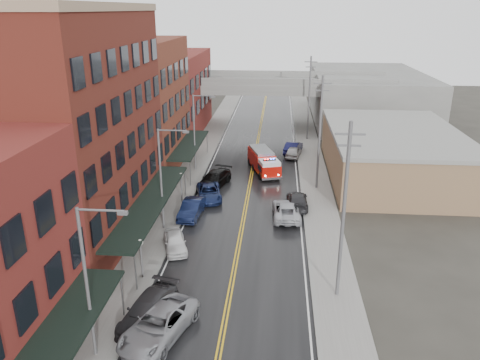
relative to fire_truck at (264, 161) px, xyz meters
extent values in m
cube|color=black|center=(-1.35, -9.83, -1.38)|extent=(11.00, 160.00, 0.02)
cube|color=slate|center=(-8.65, -9.83, -1.32)|extent=(3.00, 160.00, 0.15)
cube|color=slate|center=(5.95, -9.83, -1.32)|extent=(3.00, 160.00, 0.15)
cube|color=gray|center=(-7.00, -9.83, -1.32)|extent=(0.30, 160.00, 0.15)
cube|color=gray|center=(4.30, -9.83, -1.32)|extent=(0.30, 160.00, 0.15)
cube|color=#5A1B17|center=(-14.65, -16.83, 7.61)|extent=(9.00, 20.00, 18.00)
cube|color=brown|center=(-14.65, 0.67, 6.11)|extent=(9.00, 15.00, 15.00)
cube|color=maroon|center=(-14.65, 18.17, 4.61)|extent=(9.00, 20.00, 12.00)
cube|color=#8C6D4B|center=(14.65, 0.17, 1.11)|extent=(14.00, 22.00, 5.00)
cube|color=slate|center=(16.65, 30.17, 2.61)|extent=(18.00, 30.00, 8.00)
cylinder|color=slate|center=(-7.70, -28.23, 0.11)|extent=(0.10, 0.10, 3.00)
cube|color=black|center=(-8.85, -16.83, 1.61)|extent=(2.60, 18.00, 0.18)
cylinder|color=slate|center=(-7.70, -25.43, 0.11)|extent=(0.10, 0.10, 3.00)
cylinder|color=slate|center=(-7.70, -8.23, 0.11)|extent=(0.10, 0.10, 3.00)
cube|color=black|center=(-8.85, 0.67, 1.61)|extent=(2.60, 13.00, 0.18)
cylinder|color=slate|center=(-7.70, -5.43, 0.11)|extent=(0.10, 0.10, 3.00)
cylinder|color=slate|center=(-7.70, 6.77, 0.11)|extent=(0.10, 0.10, 3.00)
cylinder|color=#59595B|center=(-7.75, -23.83, 0.01)|extent=(0.14, 0.14, 2.80)
sphere|color=silver|center=(-7.75, -23.83, 1.51)|extent=(0.44, 0.44, 0.44)
cylinder|color=#59595B|center=(-7.75, -9.83, 0.01)|extent=(0.14, 0.14, 2.80)
sphere|color=silver|center=(-7.75, -9.83, 1.51)|extent=(0.44, 0.44, 0.44)
cylinder|color=#59595B|center=(-8.15, -31.83, 3.11)|extent=(0.18, 0.18, 9.00)
cylinder|color=#59595B|center=(-6.95, -31.83, 7.51)|extent=(2.40, 0.12, 0.12)
cube|color=#59595B|center=(-5.85, -31.83, 7.41)|extent=(0.50, 0.22, 0.18)
cylinder|color=#59595B|center=(-8.15, -15.83, 3.11)|extent=(0.18, 0.18, 9.00)
cylinder|color=#59595B|center=(-6.95, -15.83, 7.51)|extent=(2.40, 0.12, 0.12)
cube|color=#59595B|center=(-5.85, -15.83, 7.41)|extent=(0.50, 0.22, 0.18)
cylinder|color=#59595B|center=(-8.15, 0.17, 3.11)|extent=(0.18, 0.18, 9.00)
cylinder|color=#59595B|center=(-6.95, 0.17, 7.51)|extent=(2.40, 0.12, 0.12)
cube|color=#59595B|center=(-5.85, 0.17, 7.41)|extent=(0.50, 0.22, 0.18)
cylinder|color=#59595B|center=(5.85, -24.83, 4.61)|extent=(0.24, 0.24, 12.00)
cube|color=#59595B|center=(5.85, -24.83, 9.81)|extent=(1.80, 0.12, 0.12)
cube|color=#59595B|center=(5.85, -24.83, 9.11)|extent=(1.40, 0.12, 0.12)
cylinder|color=#59595B|center=(5.85, -4.83, 4.61)|extent=(0.24, 0.24, 12.00)
cube|color=#59595B|center=(5.85, -4.83, 9.81)|extent=(1.80, 0.12, 0.12)
cube|color=#59595B|center=(5.85, -4.83, 9.11)|extent=(1.40, 0.12, 0.12)
cylinder|color=#59595B|center=(5.85, 15.17, 4.61)|extent=(0.24, 0.24, 12.00)
cube|color=#59595B|center=(5.85, 15.17, 9.81)|extent=(1.80, 0.12, 0.12)
cube|color=#59595B|center=(5.85, 15.17, 9.11)|extent=(1.40, 0.12, 0.12)
cube|color=slate|center=(-1.35, 22.17, 5.36)|extent=(40.00, 10.00, 1.50)
cube|color=slate|center=(-12.35, 22.17, 1.61)|extent=(1.60, 8.00, 6.00)
cube|color=slate|center=(9.65, 22.17, 1.61)|extent=(1.60, 8.00, 6.00)
cube|color=#B81008|center=(-0.33, 1.06, -0.02)|extent=(3.56, 5.31, 1.86)
cube|color=#B81008|center=(0.70, -2.24, -0.28)|extent=(2.80, 2.86, 1.33)
cube|color=silver|center=(0.70, -2.24, 0.60)|extent=(2.64, 2.66, 0.44)
cube|color=black|center=(0.64, -2.07, -0.02)|extent=(2.55, 2.02, 0.71)
cube|color=slate|center=(-0.33, 1.06, 1.04)|extent=(3.25, 4.91, 0.27)
cube|color=black|center=(0.70, -2.24, 0.89)|extent=(1.43, 0.66, 0.12)
sphere|color=#FF0C0C|center=(0.23, -2.38, 0.96)|extent=(0.18, 0.18, 0.18)
sphere|color=#1933FF|center=(1.16, -2.09, 0.96)|extent=(0.18, 0.18, 0.18)
cylinder|color=black|center=(-0.21, -2.61, -0.95)|extent=(0.94, 0.56, 0.89)
cylinder|color=black|center=(1.65, -2.03, -0.95)|extent=(0.94, 0.56, 0.89)
cylinder|color=black|center=(-1.13, 0.35, -0.95)|extent=(0.94, 0.56, 0.89)
cylinder|color=black|center=(0.73, 0.93, -0.95)|extent=(0.94, 0.56, 0.89)
cylinder|color=black|center=(-1.79, 2.46, -0.95)|extent=(0.94, 0.56, 0.89)
cylinder|color=black|center=(0.07, 3.04, -0.95)|extent=(0.94, 0.56, 0.89)
imported|color=gray|center=(-5.01, -29.90, -0.57)|extent=(4.41, 6.46, 1.64)
imported|color=#2A2A2D|center=(-6.03, -28.53, -0.60)|extent=(3.31, 5.81, 1.59)
imported|color=silver|center=(-6.35, -19.41, -0.69)|extent=(2.88, 4.43, 1.40)
imported|color=black|center=(-6.18, -13.04, -0.61)|extent=(2.03, 4.86, 1.56)
imported|color=#121D45|center=(-5.21, -8.65, -0.68)|extent=(3.36, 5.51, 1.43)
imported|color=black|center=(-5.15, -5.03, -0.58)|extent=(3.76, 6.02, 1.63)
imported|color=#B3B6BC|center=(2.55, -12.48, -0.65)|extent=(2.69, 5.44, 1.48)
imported|color=#252528|center=(3.61, -10.03, -0.68)|extent=(2.08, 4.95, 1.43)
imported|color=#B4B4B4|center=(3.63, 6.37, -0.67)|extent=(2.38, 4.47, 1.45)
imported|color=black|center=(3.65, 8.12, -0.60)|extent=(2.78, 5.06, 1.58)
camera|label=1|loc=(1.62, -52.12, 16.79)|focal=35.00mm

